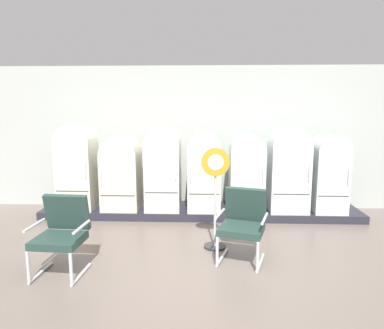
{
  "coord_description": "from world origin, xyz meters",
  "views": [
    {
      "loc": [
        0.12,
        -3.58,
        2.07
      ],
      "look_at": [
        -0.15,
        2.75,
        1.03
      ],
      "focal_mm": 33.13,
      "sensor_mm": 36.0,
      "label": 1
    }
  ],
  "objects_px": {
    "refrigerator_0": "(77,164)",
    "refrigerator_5": "(288,167)",
    "refrigerator_4": "(247,170)",
    "refrigerator_6": "(329,171)",
    "sign_stand": "(215,203)",
    "refrigerator_1": "(121,171)",
    "armchair_right": "(243,221)",
    "refrigerator_2": "(163,166)",
    "armchair_left": "(62,231)",
    "refrigerator_3": "(204,169)"
  },
  "relations": [
    {
      "from": "refrigerator_2",
      "to": "refrigerator_3",
      "type": "bearing_deg",
      "value": -0.7
    },
    {
      "from": "refrigerator_5",
      "to": "armchair_right",
      "type": "xyz_separation_m",
      "value": [
        -1.01,
        -1.87,
        -0.43
      ]
    },
    {
      "from": "refrigerator_0",
      "to": "refrigerator_4",
      "type": "bearing_deg",
      "value": -0.23
    },
    {
      "from": "refrigerator_3",
      "to": "refrigerator_5",
      "type": "distance_m",
      "value": 1.55
    },
    {
      "from": "refrigerator_6",
      "to": "armchair_right",
      "type": "bearing_deg",
      "value": -133.23
    },
    {
      "from": "refrigerator_6",
      "to": "refrigerator_0",
      "type": "bearing_deg",
      "value": 179.94
    },
    {
      "from": "refrigerator_5",
      "to": "armchair_left",
      "type": "xyz_separation_m",
      "value": [
        -3.3,
        -2.35,
        -0.43
      ]
    },
    {
      "from": "refrigerator_0",
      "to": "refrigerator_5",
      "type": "relative_size",
      "value": 1.02
    },
    {
      "from": "refrigerator_5",
      "to": "refrigerator_2",
      "type": "bearing_deg",
      "value": -179.44
    },
    {
      "from": "refrigerator_6",
      "to": "sign_stand",
      "type": "distance_m",
      "value": 2.6
    },
    {
      "from": "refrigerator_0",
      "to": "refrigerator_6",
      "type": "height_order",
      "value": "refrigerator_0"
    },
    {
      "from": "refrigerator_4",
      "to": "refrigerator_6",
      "type": "xyz_separation_m",
      "value": [
        1.5,
        0.01,
        -0.0
      ]
    },
    {
      "from": "refrigerator_5",
      "to": "armchair_right",
      "type": "distance_m",
      "value": 2.17
    },
    {
      "from": "refrigerator_6",
      "to": "armchair_right",
      "type": "xyz_separation_m",
      "value": [
        -1.75,
        -1.86,
        -0.36
      ]
    },
    {
      "from": "refrigerator_6",
      "to": "refrigerator_4",
      "type": "bearing_deg",
      "value": -179.69
    },
    {
      "from": "armchair_left",
      "to": "refrigerator_6",
      "type": "bearing_deg",
      "value": 30.04
    },
    {
      "from": "refrigerator_2",
      "to": "refrigerator_5",
      "type": "bearing_deg",
      "value": 0.56
    },
    {
      "from": "refrigerator_6",
      "to": "sign_stand",
      "type": "height_order",
      "value": "refrigerator_6"
    },
    {
      "from": "refrigerator_0",
      "to": "refrigerator_2",
      "type": "distance_m",
      "value": 1.63
    },
    {
      "from": "refrigerator_3",
      "to": "armchair_right",
      "type": "bearing_deg",
      "value": -73.67
    },
    {
      "from": "refrigerator_1",
      "to": "sign_stand",
      "type": "xyz_separation_m",
      "value": [
        1.74,
        -1.51,
        -0.18
      ]
    },
    {
      "from": "refrigerator_4",
      "to": "refrigerator_1",
      "type": "bearing_deg",
      "value": 179.29
    },
    {
      "from": "refrigerator_2",
      "to": "sign_stand",
      "type": "height_order",
      "value": "refrigerator_2"
    },
    {
      "from": "refrigerator_6",
      "to": "refrigerator_1",
      "type": "bearing_deg",
      "value": 179.69
    },
    {
      "from": "refrigerator_0",
      "to": "sign_stand",
      "type": "bearing_deg",
      "value": -30.21
    },
    {
      "from": "refrigerator_4",
      "to": "refrigerator_2",
      "type": "bearing_deg",
      "value": 179.99
    },
    {
      "from": "refrigerator_0",
      "to": "refrigerator_5",
      "type": "xyz_separation_m",
      "value": [
        3.95,
        0.01,
        -0.02
      ]
    },
    {
      "from": "refrigerator_4",
      "to": "refrigerator_5",
      "type": "distance_m",
      "value": 0.77
    },
    {
      "from": "refrigerator_1",
      "to": "refrigerator_6",
      "type": "height_order",
      "value": "refrigerator_6"
    },
    {
      "from": "sign_stand",
      "to": "refrigerator_4",
      "type": "bearing_deg",
      "value": 67.5
    },
    {
      "from": "refrigerator_2",
      "to": "sign_stand",
      "type": "relative_size",
      "value": 1.05
    },
    {
      "from": "refrigerator_5",
      "to": "sign_stand",
      "type": "xyz_separation_m",
      "value": [
        -1.38,
        -1.51,
        -0.28
      ]
    },
    {
      "from": "refrigerator_1",
      "to": "refrigerator_5",
      "type": "relative_size",
      "value": 0.88
    },
    {
      "from": "refrigerator_1",
      "to": "refrigerator_3",
      "type": "height_order",
      "value": "refrigerator_3"
    },
    {
      "from": "refrigerator_4",
      "to": "refrigerator_3",
      "type": "bearing_deg",
      "value": -179.34
    },
    {
      "from": "refrigerator_3",
      "to": "refrigerator_5",
      "type": "height_order",
      "value": "refrigerator_5"
    },
    {
      "from": "refrigerator_1",
      "to": "refrigerator_5",
      "type": "xyz_separation_m",
      "value": [
        3.11,
        -0.01,
        0.1
      ]
    },
    {
      "from": "refrigerator_1",
      "to": "refrigerator_0",
      "type": "bearing_deg",
      "value": -178.89
    },
    {
      "from": "refrigerator_3",
      "to": "armchair_right",
      "type": "xyz_separation_m",
      "value": [
        0.54,
        -1.84,
        -0.39
      ]
    },
    {
      "from": "refrigerator_3",
      "to": "refrigerator_6",
      "type": "relative_size",
      "value": 1.04
    },
    {
      "from": "refrigerator_3",
      "to": "armchair_right",
      "type": "distance_m",
      "value": 1.96
    },
    {
      "from": "refrigerator_5",
      "to": "sign_stand",
      "type": "relative_size",
      "value": 1.05
    },
    {
      "from": "armchair_right",
      "to": "refrigerator_6",
      "type": "bearing_deg",
      "value": 46.77
    },
    {
      "from": "refrigerator_2",
      "to": "armchair_right",
      "type": "xyz_separation_m",
      "value": [
        1.31,
        -1.85,
        -0.43
      ]
    },
    {
      "from": "refrigerator_1",
      "to": "armchair_left",
      "type": "distance_m",
      "value": 2.39
    },
    {
      "from": "refrigerator_0",
      "to": "refrigerator_5",
      "type": "bearing_deg",
      "value": 0.15
    },
    {
      "from": "refrigerator_3",
      "to": "refrigerator_6",
      "type": "bearing_deg",
      "value": 0.43
    },
    {
      "from": "armchair_right",
      "to": "sign_stand",
      "type": "relative_size",
      "value": 0.65
    },
    {
      "from": "refrigerator_3",
      "to": "armchair_left",
      "type": "height_order",
      "value": "refrigerator_3"
    },
    {
      "from": "refrigerator_4",
      "to": "refrigerator_5",
      "type": "relative_size",
      "value": 0.92
    }
  ]
}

